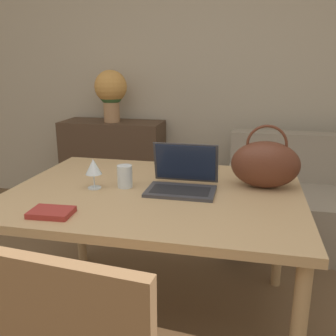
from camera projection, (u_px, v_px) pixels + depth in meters
name	position (u px, v px, depth m)	size (l,w,h in m)	color
wall_back	(197.00, 66.00, 3.47)	(10.00, 0.06, 2.70)	#BCB29E
dining_table	(155.00, 204.00, 1.91)	(1.46, 1.10, 0.76)	tan
sideboard	(114.00, 165.00, 3.63)	(0.95, 0.40, 0.85)	#4C3828
laptop	(183.00, 177.00, 1.89)	(0.34, 0.28, 0.22)	#38383D
drinking_glass	(125.00, 176.00, 1.92)	(0.08, 0.08, 0.12)	silver
wine_glass	(93.00, 168.00, 1.89)	(0.08, 0.08, 0.15)	silver
handbag	(265.00, 164.00, 1.90)	(0.35, 0.19, 0.33)	#592D1E
flower_vase	(111.00, 91.00, 3.41)	(0.30, 0.30, 0.47)	tan
book	(51.00, 212.00, 1.57)	(0.18, 0.13, 0.02)	maroon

